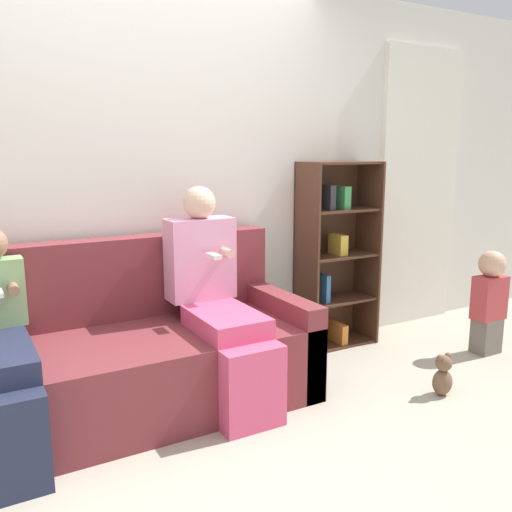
# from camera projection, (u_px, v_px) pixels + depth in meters

# --- Properties ---
(ground_plane) EXTENTS (14.00, 14.00, 0.00)m
(ground_plane) POSITION_uv_depth(u_px,v_px,m) (215.00, 439.00, 2.75)
(ground_plane) COLOR #B2A893
(back_wall) EXTENTS (10.00, 0.06, 2.55)m
(back_wall) POSITION_uv_depth(u_px,v_px,m) (143.00, 178.00, 3.36)
(back_wall) COLOR silver
(back_wall) RESTS_ON ground_plane
(curtain_panel) EXTENTS (0.81, 0.04, 2.25)m
(curtain_panel) POSITION_uv_depth(u_px,v_px,m) (418.00, 189.00, 4.47)
(curtain_panel) COLOR silver
(curtain_panel) RESTS_ON ground_plane
(couch) EXTENTS (1.99, 0.87, 0.93)m
(couch) POSITION_uv_depth(u_px,v_px,m) (132.00, 357.00, 3.03)
(couch) COLOR maroon
(couch) RESTS_ON ground_plane
(adult_seated) EXTENTS (0.40, 0.81, 1.23)m
(adult_seated) POSITION_uv_depth(u_px,v_px,m) (217.00, 294.00, 3.10)
(adult_seated) COLOR #DB4C75
(adult_seated) RESTS_ON ground_plane
(child_seated) EXTENTS (0.28, 0.82, 1.07)m
(child_seated) POSITION_uv_depth(u_px,v_px,m) (4.00, 348.00, 2.53)
(child_seated) COLOR #232842
(child_seated) RESTS_ON ground_plane
(toddler_standing) EXTENTS (0.23, 0.19, 0.75)m
(toddler_standing) POSITION_uv_depth(u_px,v_px,m) (489.00, 299.00, 3.85)
(toddler_standing) COLOR #70665B
(toddler_standing) RESTS_ON ground_plane
(bookshelf) EXTENTS (0.58, 0.31, 1.36)m
(bookshelf) POSITION_uv_depth(u_px,v_px,m) (334.00, 254.00, 4.01)
(bookshelf) COLOR #4C2D1E
(bookshelf) RESTS_ON ground_plane
(teddy_bear) EXTENTS (0.13, 0.11, 0.26)m
(teddy_bear) POSITION_uv_depth(u_px,v_px,m) (443.00, 376.00, 3.23)
(teddy_bear) COLOR brown
(teddy_bear) RESTS_ON ground_plane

